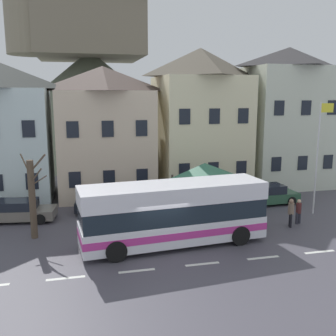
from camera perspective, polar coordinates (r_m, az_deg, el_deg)
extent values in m
cube|color=#4A4751|center=(19.35, -0.94, -12.30)|extent=(40.00, 60.00, 0.06)
cube|color=silver|center=(17.36, -14.82, -15.40)|extent=(1.60, 0.20, 0.01)
cube|color=silver|center=(17.49, -4.62, -14.84)|extent=(1.60, 0.20, 0.01)
cube|color=silver|center=(18.13, 5.08, -13.89)|extent=(1.60, 0.20, 0.01)
cube|color=silver|center=(19.22, 13.82, -12.69)|extent=(1.60, 0.20, 0.01)
cube|color=silver|center=(20.69, 21.39, -11.41)|extent=(1.60, 0.20, 0.01)
cube|color=silver|center=(30.15, -23.16, 3.11)|extent=(6.58, 6.16, 7.97)
cube|color=black|center=(27.14, -19.36, -1.86)|extent=(0.80, 0.06, 1.10)
cube|color=black|center=(26.63, -19.83, 5.44)|extent=(0.80, 0.06, 1.10)
cube|color=beige|center=(30.14, -9.31, 3.69)|extent=(6.92, 6.90, 7.82)
pyramid|color=brown|center=(29.94, -9.59, 12.87)|extent=(6.92, 6.90, 1.80)
cube|color=black|center=(26.98, -13.54, -1.69)|extent=(0.80, 0.06, 1.10)
cube|color=black|center=(27.05, -8.65, -1.48)|extent=(0.80, 0.06, 1.10)
cube|color=black|center=(27.32, -3.82, -1.26)|extent=(0.80, 0.06, 1.10)
cube|color=black|center=(26.47, -13.86, 5.51)|extent=(0.80, 0.06, 1.10)
cube|color=black|center=(26.55, -8.86, 5.71)|extent=(0.80, 0.06, 1.10)
cube|color=black|center=(26.82, -3.91, 5.87)|extent=(0.80, 0.06, 1.10)
cube|color=beige|center=(31.48, 4.65, 5.11)|extent=(6.63, 6.81, 8.93)
pyramid|color=brown|center=(31.42, 4.81, 15.24)|extent=(6.63, 6.81, 2.17)
cube|color=black|center=(27.93, 2.42, -0.42)|extent=(0.80, 0.06, 1.10)
cube|color=black|center=(28.59, 6.69, -0.22)|extent=(0.80, 0.06, 1.10)
cube|color=black|center=(29.41, 10.74, -0.03)|extent=(0.80, 0.06, 1.10)
cube|color=black|center=(27.44, 2.48, 7.56)|extent=(0.80, 0.06, 1.10)
cube|color=black|center=(28.12, 6.86, 7.57)|extent=(0.80, 0.06, 1.10)
cube|color=black|center=(28.95, 11.01, 7.54)|extent=(0.80, 0.06, 1.10)
cube|color=beige|center=(33.87, 16.90, 5.77)|extent=(6.73, 5.59, 9.74)
pyramid|color=#373436|center=(33.89, 17.44, 15.31)|extent=(6.73, 5.59, 1.55)
cube|color=black|center=(30.64, 15.65, 0.55)|extent=(0.80, 0.06, 1.10)
cube|color=black|center=(31.78, 19.19, 0.71)|extent=(0.80, 0.06, 1.10)
cube|color=black|center=(33.03, 22.48, 0.85)|extent=(0.80, 0.06, 1.10)
cube|color=black|center=(30.21, 16.06, 8.48)|extent=(0.80, 0.06, 1.10)
cube|color=black|center=(31.36, 19.67, 8.35)|extent=(0.80, 0.06, 1.10)
cube|color=black|center=(32.63, 23.02, 8.19)|extent=(0.80, 0.06, 1.10)
cone|color=#5B6251|center=(52.86, -11.23, 9.52)|extent=(32.54, 32.54, 13.16)
cube|color=#726858|center=(53.41, -11.59, 18.88)|extent=(12.98, 12.98, 6.33)
cylinder|color=#766D5A|center=(50.69, -19.43, 21.19)|extent=(6.12, 6.12, 10.21)
cube|color=white|center=(19.98, 0.81, -8.97)|extent=(9.56, 3.30, 1.11)
cube|color=#BF338C|center=(19.96, 0.81, -8.82)|extent=(9.58, 3.33, 0.36)
cube|color=#19232D|center=(19.65, 0.81, -6.16)|extent=(9.46, 3.26, 0.94)
cube|color=white|center=(19.41, 0.82, -3.59)|extent=(9.56, 3.30, 0.88)
cube|color=#19232D|center=(21.61, 12.73, -4.85)|extent=(0.25, 2.07, 0.90)
cylinder|color=black|center=(22.28, 7.62, -7.78)|extent=(1.02, 0.37, 1.00)
cylinder|color=black|center=(20.31, 10.58, -9.74)|extent=(1.02, 0.37, 1.00)
cylinder|color=black|center=(20.42, -8.91, -9.57)|extent=(1.02, 0.37, 1.00)
cylinder|color=black|center=(18.26, -7.63, -12.06)|extent=(1.02, 0.37, 1.00)
cylinder|color=#473D33|center=(25.49, 0.63, -3.66)|extent=(0.14, 0.14, 2.40)
cylinder|color=#473D33|center=(26.46, 7.60, -3.22)|extent=(0.14, 0.14, 2.40)
cylinder|color=#473D33|center=(22.42, 2.67, -5.70)|extent=(0.14, 0.14, 2.40)
cylinder|color=#473D33|center=(23.51, 10.46, -5.09)|extent=(0.14, 0.14, 2.40)
pyramid|color=#316C51|center=(24.02, 5.41, -0.44)|extent=(3.60, 3.60, 1.01)
cube|color=#2D563D|center=(28.06, 14.48, -4.15)|extent=(4.20, 1.83, 0.63)
cube|color=#1E232D|center=(27.81, 14.16, -2.99)|extent=(2.53, 1.58, 0.57)
cylinder|color=black|center=(29.46, 16.01, -3.87)|extent=(0.65, 0.22, 0.64)
cylinder|color=black|center=(28.12, 17.72, -4.66)|extent=(0.65, 0.22, 0.64)
cylinder|color=black|center=(28.17, 11.21, -4.31)|extent=(0.65, 0.22, 0.64)
cylinder|color=black|center=(26.77, 12.75, -5.18)|extent=(0.65, 0.22, 0.64)
cube|color=slate|center=(25.29, -21.08, -6.24)|extent=(4.50, 2.28, 0.58)
cube|color=#1E232D|center=(25.20, -21.64, -5.03)|extent=(2.76, 1.85, 0.54)
cylinder|color=black|center=(25.76, -17.52, -6.05)|extent=(0.66, 0.28, 0.64)
cylinder|color=black|center=(24.22, -18.30, -7.17)|extent=(0.66, 0.28, 0.64)
cube|color=black|center=(25.71, -9.11, -5.34)|extent=(4.06, 2.19, 0.60)
cube|color=#1E232D|center=(25.56, -9.59, -4.13)|extent=(2.49, 1.81, 0.54)
cylinder|color=black|center=(26.56, -6.27, -5.10)|extent=(0.66, 0.27, 0.64)
cylinder|color=black|center=(24.92, -6.19, -6.17)|extent=(0.66, 0.27, 0.64)
cylinder|color=black|center=(26.65, -11.82, -5.21)|extent=(0.66, 0.27, 0.64)
cylinder|color=black|center=(25.01, -12.12, -6.29)|extent=(0.66, 0.27, 0.64)
cylinder|color=#2D2D38|center=(24.47, 18.76, -6.94)|extent=(0.17, 0.17, 0.70)
cylinder|color=#2D2D38|center=(24.33, 18.42, -7.01)|extent=(0.17, 0.17, 0.70)
cylinder|color=#512323|center=(24.23, 18.68, -5.61)|extent=(0.30, 0.30, 0.61)
sphere|color=#D1AD89|center=(24.12, 18.74, -4.65)|extent=(0.23, 0.23, 0.23)
cylinder|color=#2D2D38|center=(23.57, 13.48, -7.28)|extent=(0.16, 0.16, 0.74)
cylinder|color=#2D2D38|center=(23.40, 13.75, -7.43)|extent=(0.16, 0.16, 0.74)
cylinder|color=#232B38|center=(23.30, 13.68, -5.93)|extent=(0.35, 0.35, 0.59)
sphere|color=#D1AD89|center=(23.19, 13.72, -4.97)|extent=(0.22, 0.22, 0.22)
cylinder|color=black|center=(23.76, 17.52, -7.23)|extent=(0.14, 0.14, 0.83)
cylinder|color=black|center=(23.56, 17.60, -7.38)|extent=(0.14, 0.14, 0.83)
cylinder|color=#7F6B56|center=(23.46, 17.65, -5.69)|extent=(0.34, 0.34, 0.66)
sphere|color=#9E7A60|center=(23.34, 17.72, -4.64)|extent=(0.24, 0.24, 0.24)
cube|color=brown|center=(26.34, -1.23, -4.87)|extent=(1.58, 0.45, 0.08)
cube|color=brown|center=(26.49, -1.33, -4.29)|extent=(1.58, 0.06, 0.40)
cube|color=#2D2D33|center=(26.27, -2.74, -5.44)|extent=(0.08, 0.36, 0.45)
cube|color=#2D2D33|center=(26.55, 0.28, -5.25)|extent=(0.08, 0.36, 0.45)
cylinder|color=silver|center=(26.05, 21.05, 1.20)|extent=(0.10, 0.10, 7.09)
cube|color=yellow|center=(26.01, 22.35, 8.19)|extent=(0.90, 0.03, 0.56)
cylinder|color=brown|center=(21.65, -19.34, -4.42)|extent=(0.35, 0.35, 4.22)
cylinder|color=brown|center=(21.21, -18.47, -1.77)|extent=(0.86, 0.40, 0.59)
cylinder|color=brown|center=(20.99, -18.84, -1.10)|extent=(0.69, 0.77, 0.90)
cylinder|color=brown|center=(20.99, -18.64, 0.65)|extent=(0.91, 0.56, 1.01)
cylinder|color=brown|center=(21.78, -20.23, 0.45)|extent=(0.66, 1.06, 1.08)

